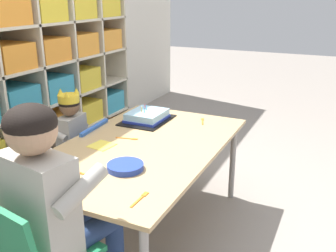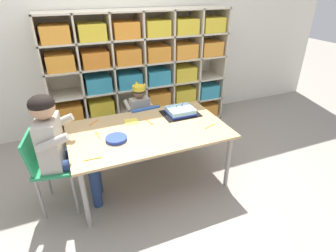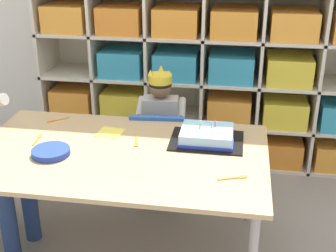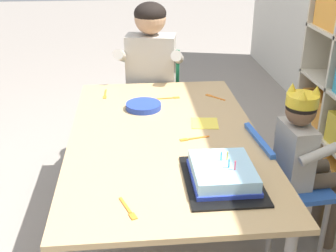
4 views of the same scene
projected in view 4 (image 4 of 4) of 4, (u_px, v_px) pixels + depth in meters
The scene contains 14 objects.
ground at pixel (165, 236), 2.17m from camera, with size 16.00×16.00×0.00m, color gray.
activity_table at pixel (165, 143), 1.94m from camera, with size 1.43×0.86×0.59m.
classroom_chair_blue at pixel (278, 181), 1.97m from camera, with size 0.37×0.37×0.61m.
child_with_crown at pixel (304, 151), 1.92m from camera, with size 0.31×0.31×0.83m.
classroom_chair_adult_side at pixel (153, 94), 2.78m from camera, with size 0.41×0.42×0.72m.
adult_helper_seated at pixel (150, 70), 2.59m from camera, with size 0.46×0.44×1.05m.
birthday_cake_on_tray at pixel (223, 174), 1.56m from camera, with size 0.37×0.28×0.10m.
paper_plate_stack at pixel (143, 106), 2.20m from camera, with size 0.18×0.18×0.03m, color #233DA3.
paper_napkin_square at pixel (205, 123), 2.03m from camera, with size 0.13×0.13×0.00m, color #F4DB4C.
fork_at_table_front_edge at pixel (105, 95), 2.38m from camera, with size 0.14×0.02×0.00m.
fork_near_child_seat at pixel (193, 139), 1.88m from camera, with size 0.04×0.14×0.00m.
fork_beside_plate_stack at pixel (214, 97), 2.35m from camera, with size 0.11×0.10×0.00m.
fork_near_cake_tray at pixel (128, 210), 1.41m from camera, with size 0.13×0.06×0.00m.
fork_by_napkin at pixel (170, 98), 2.33m from camera, with size 0.03×0.13×0.00m.
Camera 4 is at (1.72, -0.14, 1.44)m, focal length 45.13 mm.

